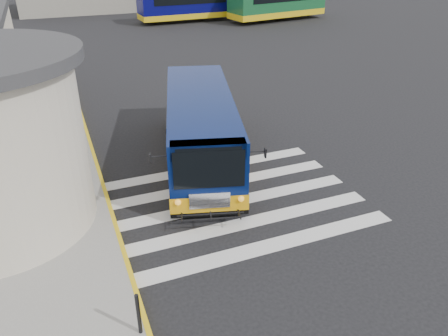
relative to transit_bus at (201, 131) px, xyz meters
name	(u,v)px	position (x,y,z in m)	size (l,w,h in m)	color
ground	(235,187)	(0.38, -2.28, -1.18)	(140.00, 140.00, 0.00)	black
curb_strip	(94,155)	(-3.67, 1.72, -1.10)	(0.12, 34.00, 0.16)	yellow
crosswalk	(230,202)	(-0.12, -3.08, -1.17)	(8.00, 5.35, 0.01)	silver
transit_bus	(201,131)	(0.00, 0.00, 0.00)	(4.78, 8.97, 2.46)	#06164E
pedestrian_a	(24,233)	(-5.90, -3.93, -0.17)	(0.62, 0.41, 1.71)	black
bollard	(139,314)	(-3.82, -7.17, -0.52)	(0.08, 0.08, 1.02)	black
far_bus_a	(187,5)	(8.51, 28.58, 0.36)	(9.24, 2.91, 2.36)	#070754
far_bus_b	(278,2)	(16.93, 26.00, 0.49)	(10.25, 4.43, 2.56)	#16552C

